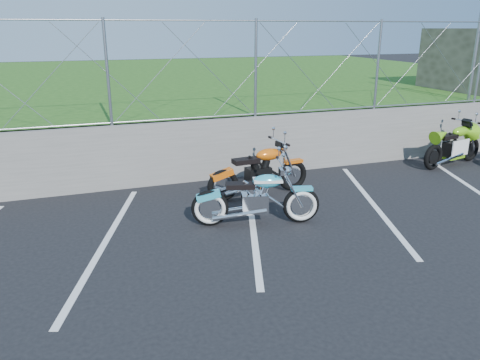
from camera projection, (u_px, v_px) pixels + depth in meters
name	position (u px, v px, depth m)	size (l,w,h in m)	color
ground	(276.00, 245.00, 7.02)	(90.00, 90.00, 0.00)	black
retaining_wall	(211.00, 149.00, 9.96)	(30.00, 0.22, 1.30)	#61615D
grass_field	(144.00, 92.00, 18.94)	(30.00, 20.00, 1.30)	#234F15
chain_link_fence	(210.00, 70.00, 9.45)	(28.00, 0.03, 2.00)	gray
sign_pole	(477.00, 41.00, 11.91)	(0.08, 0.08, 3.00)	gray
parking_lines	(315.00, 212.00, 8.29)	(18.29, 4.31, 0.01)	silver
cruiser_turquoise	(258.00, 200.00, 7.67)	(2.09, 0.73, 1.06)	black
naked_orange	(260.00, 173.00, 8.99)	(2.13, 0.72, 1.06)	black
sportbike_green	(454.00, 147.00, 11.00)	(1.98, 0.70, 1.04)	black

